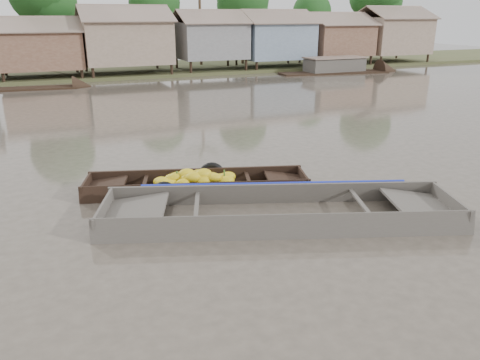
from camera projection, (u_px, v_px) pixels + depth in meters
name	position (u px, v px, depth m)	size (l,w,h in m)	color
ground	(253.00, 224.00, 10.93)	(120.00, 120.00, 0.00)	#494238
riverbank	(127.00, 35.00, 38.67)	(120.00, 12.47, 10.22)	#384723
banana_boat	(194.00, 184.00, 12.95)	(6.27, 3.21, 0.85)	black
viewer_boat	(280.00, 216.00, 11.18)	(8.66, 4.93, 0.68)	#4A443E
distant_boats	(282.00, 74.00, 36.81)	(48.11, 15.50, 1.38)	black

